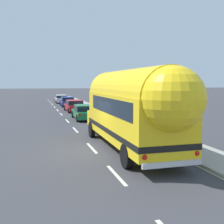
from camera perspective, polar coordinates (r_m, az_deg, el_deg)
The scene contains 8 objects.
ground_plane at distance 14.56m, azimuth -3.66°, elevation -7.81°, with size 300.00×300.00×0.00m, color #38383D.
lane_markings at distance 27.21m, azimuth -4.03°, elevation -1.32°, with size 3.73×80.00×0.01m.
sidewalk_slab at distance 25.26m, azimuth 2.07°, elevation -1.71°, with size 2.27×90.00×0.15m, color gray.
painted_bus at distance 13.90m, azimuth 4.29°, elevation 1.16°, with size 2.64×11.31×4.12m.
car_lead at distance 26.62m, azimuth -5.64°, elevation 0.11°, with size 1.99×4.77×1.37m.
car_second at distance 33.93m, azimuth -7.66°, elevation 1.36°, with size 2.07×4.82×1.37m.
car_third at distance 41.50m, azimuth -9.04°, elevation 2.19°, with size 1.96×4.79×1.37m.
car_fourth at distance 48.27m, azimuth -10.22°, elevation 2.69°, with size 1.94×4.54×1.37m.
Camera 1 is at (-2.95, -13.82, 3.48)m, focal length 45.10 mm.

